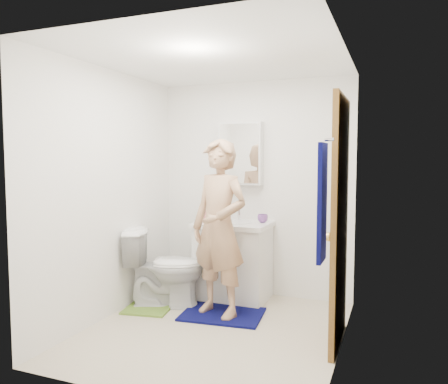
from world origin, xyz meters
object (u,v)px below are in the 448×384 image
at_px(vanity_cabinet, 233,263).
at_px(toothbrush_cup, 263,218).
at_px(towel, 322,203).
at_px(soap_dispenser, 206,212).
at_px(medicine_cabinet, 241,154).
at_px(toilet, 165,267).
at_px(man, 219,228).

bearing_deg(vanity_cabinet, toothbrush_cup, 18.55).
bearing_deg(towel, vanity_cabinet, 128.47).
bearing_deg(soap_dispenser, toothbrush_cup, 15.72).
bearing_deg(medicine_cabinet, toothbrush_cup, -22.51).
distance_m(vanity_cabinet, toilet, 0.76).
xyz_separation_m(toothbrush_cup, man, (-0.24, -0.66, -0.02)).
bearing_deg(man, towel, -22.09).
bearing_deg(toothbrush_cup, soap_dispenser, -164.28).
xyz_separation_m(medicine_cabinet, man, (0.06, -0.78, -0.72)).
xyz_separation_m(vanity_cabinet, soap_dispenser, (-0.30, -0.07, 0.55)).
xyz_separation_m(vanity_cabinet, towel, (1.18, -1.48, 0.85)).
bearing_deg(man, medicine_cabinet, 111.80).
bearing_deg(toothbrush_cup, man, -110.17).
bearing_deg(toilet, medicine_cabinet, -59.61).
relative_size(towel, toothbrush_cup, 7.09).
relative_size(soap_dispenser, toothbrush_cup, 1.81).
bearing_deg(toothbrush_cup, toilet, -146.87).
height_order(vanity_cabinet, medicine_cabinet, medicine_cabinet).
xyz_separation_m(medicine_cabinet, soap_dispenser, (-0.30, -0.29, -0.65)).
relative_size(soap_dispenser, man, 0.12).
distance_m(medicine_cabinet, towel, 2.11).
xyz_separation_m(medicine_cabinet, towel, (1.18, -1.71, -0.35)).
distance_m(medicine_cabinet, man, 1.07).
xyz_separation_m(vanity_cabinet, toothbrush_cup, (0.30, 0.10, 0.49)).
height_order(vanity_cabinet, man, man).
bearing_deg(toilet, man, -116.84).
height_order(medicine_cabinet, man, medicine_cabinet).
relative_size(toilet, man, 0.48).
xyz_separation_m(vanity_cabinet, toilet, (-0.59, -0.48, 0.01)).
height_order(toilet, man, man).
bearing_deg(vanity_cabinet, toilet, -140.81).
distance_m(soap_dispenser, man, 0.61).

